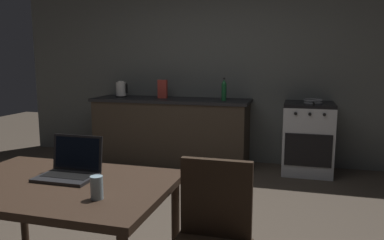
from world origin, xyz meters
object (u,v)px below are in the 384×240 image
dining_table (59,196)px  laptop (70,169)px  cereal_box (163,89)px  frying_pan (313,101)px  drinking_glass (97,188)px  bottle (224,90)px  chair (211,237)px  stove_oven (308,138)px  electric_kettle (121,89)px

dining_table → laptop: 0.16m
laptop → dining_table: bearing=-84.4°
dining_table → cereal_box: size_ratio=4.88×
dining_table → frying_pan: (1.42, 3.11, 0.24)m
laptop → drinking_glass: 0.42m
dining_table → bottle: size_ratio=4.17×
frying_pan → laptop: bearing=-115.2°
chair → cereal_box: size_ratio=3.59×
chair → frying_pan: (0.57, 3.07, 0.39)m
drinking_glass → cereal_box: (-0.88, 3.33, 0.21)m
stove_oven → bottle: bottle is taller
frying_pan → cereal_box: 1.98m
cereal_box → laptop: bearing=-79.6°
electric_kettle → drinking_glass: size_ratio=2.01×
electric_kettle → cereal_box: (0.61, 0.02, 0.02)m
dining_table → frying_pan: bearing=65.4°
stove_oven → laptop: bearing=-114.4°
stove_oven → drinking_glass: bearing=-107.7°
chair → drinking_glass: 0.63m
electric_kettle → frying_pan: 2.59m
dining_table → frying_pan: size_ratio=3.01×
chair → laptop: 0.89m
dining_table → electric_kettle: bearing=110.4°
drinking_glass → bottle: bearing=90.2°
chair → cereal_box: 3.46m
bottle → drinking_glass: size_ratio=2.60×
bottle → frying_pan: bottle is taller
chair → cereal_box: (-1.40, 3.12, 0.49)m
cereal_box → bottle: bearing=-4.6°
electric_kettle → bottle: (1.49, -0.05, 0.03)m
laptop → cereal_box: bearing=109.5°
cereal_box → dining_table: bearing=-80.1°
chair → laptop: bearing=164.9°
stove_oven → dining_table: (-1.38, -3.14, 0.23)m
stove_oven → cereal_box: cereal_box is taller
laptop → electric_kettle: size_ratio=1.40×
electric_kettle → drinking_glass: (1.50, -3.31, -0.19)m
chair → drinking_glass: size_ratio=7.97×
dining_table → drinking_glass: size_ratio=10.83×
cereal_box → frying_pan: bearing=-1.4°
frying_pan → chair: bearing=-100.6°
bottle → drinking_glass: 3.26m
stove_oven → laptop: 3.35m
chair → frying_pan: frying_pan is taller
dining_table → laptop: laptop is taller
laptop → stove_oven: bearing=74.7°
dining_table → chair: 0.86m
frying_pan → cereal_box: cereal_box is taller
electric_kettle → stove_oven: bearing=-0.1°
frying_pan → cereal_box: size_ratio=1.62×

